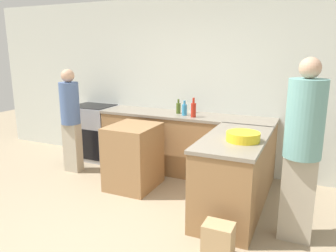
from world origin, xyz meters
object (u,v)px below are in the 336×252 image
dish_soap_bottle (184,109)px  mixing_bowl (243,137)px  vinegar_bottle_clear (192,108)px  island_table (134,156)px  paper_bag (218,242)px  range_oven (94,132)px  person_by_range (71,117)px  person_at_peninsula (303,145)px  olive_oil_bottle (178,108)px  hot_sauce_bottle (193,109)px

dish_soap_bottle → mixing_bowl: bearing=-43.6°
mixing_bowl → vinegar_bottle_clear: bearing=129.7°
island_table → paper_bag: bearing=-36.3°
range_oven → island_table: 1.51m
person_by_range → person_at_peninsula: 3.42m
range_oven → olive_oil_bottle: bearing=0.6°
person_at_peninsula → paper_bag: 1.23m
vinegar_bottle_clear → person_at_peninsula: bearing=-40.6°
person_at_peninsula → paper_bag: person_at_peninsula is taller
island_table → paper_bag: island_table is taller
hot_sauce_bottle → island_table: bearing=-134.1°
person_by_range → paper_bag: (2.75, -1.28, -0.71)m
range_oven → hot_sauce_bottle: (1.92, -0.15, 0.58)m
island_table → olive_oil_bottle: bearing=67.9°
mixing_bowl → paper_bag: mixing_bowl is taller
range_oven → paper_bag: size_ratio=2.57×
range_oven → island_table: (1.28, -0.81, -0.03)m
island_table → hot_sauce_bottle: 1.10m
dish_soap_bottle → person_by_range: 1.77m
vinegar_bottle_clear → hot_sauce_bottle: 0.35m
hot_sauce_bottle → mixing_bowl: bearing=-46.3°
dish_soap_bottle → person_at_peninsula: (1.71, -1.20, -0.02)m
olive_oil_bottle → paper_bag: (1.22, -1.97, -0.84)m
paper_bag → hot_sauce_bottle: bearing=116.9°
range_oven → paper_bag: range_oven is taller
range_oven → vinegar_bottle_clear: bearing=5.4°
range_oven → vinegar_bottle_clear: 1.87m
paper_bag → mixing_bowl: bearing=89.2°
island_table → paper_bag: 1.95m
range_oven → person_by_range: (0.09, -0.68, 0.42)m
paper_bag → olive_oil_bottle: bearing=121.8°
paper_bag → person_at_peninsula: bearing=47.7°
person_at_peninsula → paper_bag: (-0.62, -0.68, -0.82)m
mixing_bowl → hot_sauce_bottle: hot_sauce_bottle is taller
olive_oil_bottle → paper_bag: bearing=-58.2°
range_oven → mixing_bowl: (2.85, -1.12, 0.52)m
range_oven → mixing_bowl: mixing_bowl is taller
range_oven → dish_soap_bottle: 1.84m
island_table → person_by_range: 1.28m
hot_sauce_bottle → person_at_peninsula: person_at_peninsula is taller
island_table → hot_sauce_bottle: (0.64, 0.66, 0.61)m
vinegar_bottle_clear → range_oven: bearing=-174.6°
hot_sauce_bottle → person_at_peninsula: size_ratio=0.15×
island_table → person_at_peninsula: bearing=-12.0°
dish_soap_bottle → person_by_range: (-1.66, -0.60, -0.14)m
vinegar_bottle_clear → hot_sauce_bottle: size_ratio=0.64×
dish_soap_bottle → person_by_range: person_by_range is taller
mixing_bowl → person_at_peninsula: bearing=-14.0°
vinegar_bottle_clear → paper_bag: vinegar_bottle_clear is taller
mixing_bowl → hot_sauce_bottle: (-0.93, 0.97, 0.06)m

